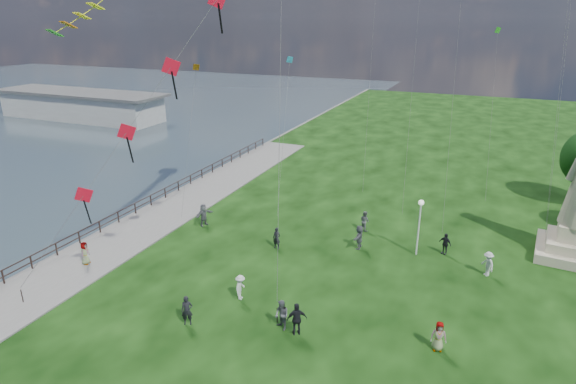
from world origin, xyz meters
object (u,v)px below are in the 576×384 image
at_px(lamppost, 420,216).
at_px(person_4, 439,336).
at_px(person_0, 187,311).
at_px(person_9, 445,244).
at_px(person_11, 359,237).
at_px(pier_pavilion, 81,105).
at_px(person_3, 297,319).
at_px(person_10, 85,254).
at_px(person_2, 240,287).
at_px(person_6, 277,238).
at_px(person_1, 282,315).
at_px(person_5, 204,215).
at_px(person_7, 365,221).
at_px(person_8, 488,264).

bearing_deg(lamppost, person_4, -75.40).
relative_size(person_0, person_4, 1.06).
height_order(person_9, person_11, person_11).
bearing_deg(pier_pavilion, person_3, -36.28).
relative_size(lamppost, person_11, 2.33).
bearing_deg(lamppost, person_10, -153.16).
relative_size(person_2, person_11, 0.88).
xyz_separation_m(pier_pavilion, person_4, (60.61, -37.97, -1.06)).
distance_m(person_6, person_9, 11.53).
height_order(person_1, person_6, person_1).
height_order(lamppost, person_4, lamppost).
bearing_deg(person_4, person_1, 176.65).
relative_size(person_5, person_6, 1.13).
relative_size(person_2, person_4, 0.97).
bearing_deg(person_3, person_5, -71.35).
distance_m(person_0, person_1, 4.99).
distance_m(lamppost, person_4, 10.31).
height_order(person_1, person_11, person_11).
bearing_deg(person_6, person_10, -141.41).
distance_m(pier_pavilion, person_11, 61.36).
xyz_separation_m(lamppost, person_6, (-9.17, -2.85, -2.11)).
distance_m(person_7, person_8, 9.52).
height_order(person_0, person_1, person_1).
xyz_separation_m(person_2, person_9, (10.18, 10.41, 0.01)).
bearing_deg(person_6, person_4, -26.02).
bearing_deg(person_9, person_5, -145.45).
distance_m(person_3, person_7, 13.84).
relative_size(lamppost, person_9, 2.62).
bearing_deg(person_0, pier_pavilion, 110.02).
xyz_separation_m(person_0, person_1, (4.73, 1.57, 0.00)).
bearing_deg(person_1, person_3, 24.59).
xyz_separation_m(person_4, person_11, (-6.42, 9.19, 0.08)).
relative_size(person_3, person_11, 1.04).
bearing_deg(person_8, person_1, -78.82).
xyz_separation_m(person_3, person_6, (-4.94, 8.45, -0.12)).
xyz_separation_m(person_0, person_11, (5.98, 12.20, 0.04)).
height_order(person_9, person_10, person_10).
bearing_deg(person_4, person_5, 141.91).
xyz_separation_m(person_1, person_3, (0.89, -0.11, 0.07)).
relative_size(person_8, person_9, 1.05).
distance_m(person_2, person_9, 14.55).
bearing_deg(person_0, lamppost, 22.71).
bearing_deg(person_1, person_4, 42.15).
relative_size(person_5, person_10, 1.14).
bearing_deg(person_11, person_5, -87.81).
distance_m(person_3, person_6, 9.79).
relative_size(person_0, person_8, 1.02).
xyz_separation_m(lamppost, person_9, (1.74, 0.88, -2.12)).
distance_m(person_7, person_11, 3.13).
bearing_deg(person_2, person_0, 149.07).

